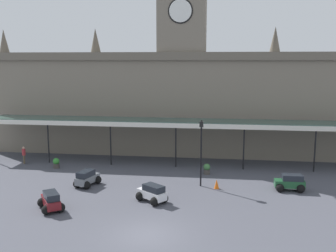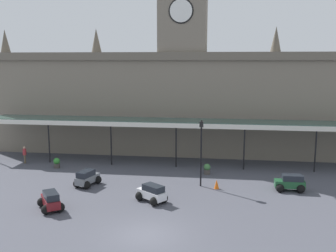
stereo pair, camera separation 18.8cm
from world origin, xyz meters
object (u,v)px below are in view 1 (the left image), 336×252
car_green_estate (290,183)px  pedestrian_beside_cars (24,154)px  car_white_estate (152,194)px  car_grey_estate (87,179)px  planter_forecourt_centre (207,169)px  planter_near_kerb (56,163)px  victorian_lamppost (201,146)px  traffic_cone (217,184)px  car_maroon_estate (51,202)px

car_green_estate → pedestrian_beside_cars: bearing=168.5°
car_white_estate → car_grey_estate: size_ratio=1.00×
pedestrian_beside_cars → planter_forecourt_centre: (17.85, -1.39, -0.42)m
planter_forecourt_centre → pedestrian_beside_cars: bearing=175.6°
car_white_estate → car_grey_estate: 6.46m
car_green_estate → planter_near_kerb: bearing=169.7°
pedestrian_beside_cars → victorian_lamppost: (17.47, -4.76, 2.40)m
traffic_cone → planter_near_kerb: size_ratio=0.76×
car_grey_estate → planter_near_kerb: bearing=134.6°
car_maroon_estate → planter_forecourt_centre: 14.08m
pedestrian_beside_cars → victorian_lamppost: victorian_lamppost is taller
car_white_estate → planter_forecourt_centre: bearing=63.9°
car_green_estate → car_maroon_estate: size_ratio=0.93×
traffic_cone → planter_forecourt_centre: size_ratio=0.76×
car_grey_estate → planter_near_kerb: 6.58m
planter_forecourt_centre → planter_near_kerb: bearing=179.4°
traffic_cone → planter_forecourt_centre: bearing=103.1°
car_green_estate → victorian_lamppost: size_ratio=0.42×
car_grey_estate → victorian_lamppost: 9.52m
traffic_cone → victorian_lamppost: bearing=159.0°
traffic_cone → planter_near_kerb: bearing=164.9°
car_maroon_estate → car_green_estate: bearing=20.5°
car_green_estate → pedestrian_beside_cars: size_ratio=1.35×
victorian_lamppost → planter_forecourt_centre: bearing=83.6°
car_white_estate → traffic_cone: car_white_estate is taller
car_maroon_estate → planter_near_kerb: car_maroon_estate is taller
car_white_estate → pedestrian_beside_cars: (-14.23, 8.78, 0.34)m
victorian_lamppost → planter_forecourt_centre: 4.41m
car_white_estate → planter_forecourt_centre: (3.62, 7.39, -0.07)m
car_maroon_estate → planter_near_kerb: size_ratio=2.53×
car_maroon_estate → planter_forecourt_centre: (10.12, 9.80, -0.07)m
car_white_estate → victorian_lamppost: bearing=51.1°
pedestrian_beside_cars → traffic_cone: bearing=-15.7°
car_maroon_estate → planter_near_kerb: 10.69m
pedestrian_beside_cars → planter_near_kerb: pedestrian_beside_cars is taller
car_grey_estate → pedestrian_beside_cars: size_ratio=1.44×
car_grey_estate → traffic_cone: size_ratio=3.29×
car_green_estate → car_grey_estate: bearing=-176.6°
car_grey_estate → traffic_cone: (10.32, 0.66, -0.20)m
car_grey_estate → pedestrian_beside_cars: pedestrian_beside_cars is taller
car_white_estate → planter_near_kerb: car_white_estate is taller
car_white_estate → pedestrian_beside_cars: 16.72m
car_maroon_estate → pedestrian_beside_cars: bearing=124.7°
planter_forecourt_centre → car_maroon_estate: bearing=-135.9°
car_grey_estate → car_green_estate: bearing=3.4°
car_maroon_estate → car_grey_estate: same height
planter_forecourt_centre → car_grey_estate: bearing=-154.3°
victorian_lamppost → planter_near_kerb: size_ratio=5.60×
planter_near_kerb → car_white_estate: bearing=-36.0°
car_grey_estate → traffic_cone: 10.34m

